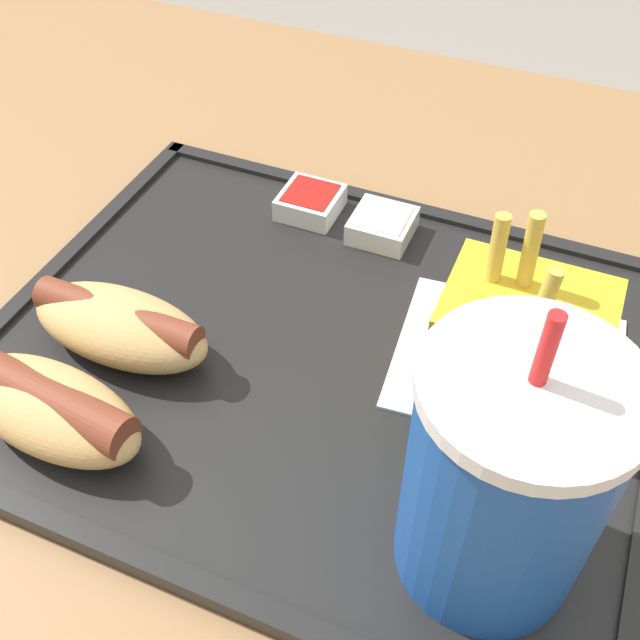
% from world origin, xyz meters
% --- Properties ---
extents(dining_table, '(1.21, 0.87, 0.70)m').
position_xyz_m(dining_table, '(0.00, 0.00, 0.35)').
color(dining_table, olive).
rests_on(dining_table, ground_plane).
extents(food_tray, '(0.42, 0.34, 0.01)m').
position_xyz_m(food_tray, '(0.00, 0.01, 0.71)').
color(food_tray, black).
rests_on(food_tray, dining_table).
extents(paper_napkin, '(0.15, 0.13, 0.00)m').
position_xyz_m(paper_napkin, '(-0.11, -0.03, 0.71)').
color(paper_napkin, white).
rests_on(paper_napkin, food_tray).
extents(soda_cup, '(0.09, 0.09, 0.17)m').
position_xyz_m(soda_cup, '(-0.13, 0.10, 0.78)').
color(soda_cup, '#194CA5').
rests_on(soda_cup, food_tray).
extents(hot_dog_far, '(0.13, 0.07, 0.04)m').
position_xyz_m(hot_dog_far, '(0.12, 0.12, 0.73)').
color(hot_dog_far, tan).
rests_on(hot_dog_far, food_tray).
extents(hot_dog_near, '(0.12, 0.06, 0.04)m').
position_xyz_m(hot_dog_near, '(0.12, 0.05, 0.73)').
color(hot_dog_near, tan).
rests_on(hot_dog_near, food_tray).
extents(fries_carton, '(0.09, 0.08, 0.12)m').
position_xyz_m(fries_carton, '(-0.11, -0.02, 0.75)').
color(fries_carton, gold).
rests_on(fries_carton, food_tray).
extents(sauce_cup_mayo, '(0.04, 0.04, 0.02)m').
position_xyz_m(sauce_cup_mayo, '(0.01, -0.12, 0.72)').
color(sauce_cup_mayo, silver).
rests_on(sauce_cup_mayo, food_tray).
extents(sauce_cup_ketchup, '(0.04, 0.04, 0.02)m').
position_xyz_m(sauce_cup_ketchup, '(0.07, -0.12, 0.72)').
color(sauce_cup_ketchup, silver).
rests_on(sauce_cup_ketchup, food_tray).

